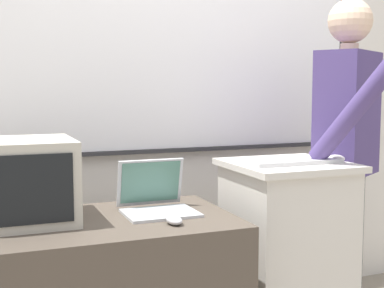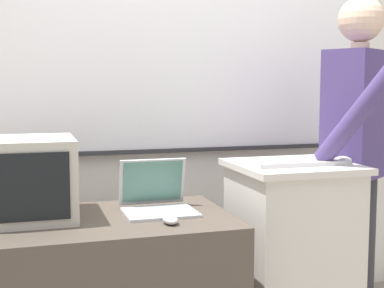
% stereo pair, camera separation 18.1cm
% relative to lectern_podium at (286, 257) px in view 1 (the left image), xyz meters
% --- Properties ---
extents(back_wall, '(6.40, 0.17, 2.98)m').
position_rel_lectern_podium_xyz_m(back_wall, '(-0.31, 0.74, 1.02)').
color(back_wall, silver).
rests_on(back_wall, ground_plane).
extents(lectern_podium, '(0.55, 0.54, 0.93)m').
position_rel_lectern_podium_xyz_m(lectern_podium, '(0.00, 0.00, 0.00)').
color(lectern_podium, beige).
rests_on(lectern_podium, ground_plane).
extents(person_presenter, '(0.56, 0.70, 1.72)m').
position_rel_lectern_podium_xyz_m(person_presenter, '(0.39, 0.07, 0.53)').
color(person_presenter, '#333338').
rests_on(person_presenter, ground_plane).
extents(laptop, '(0.31, 0.30, 0.22)m').
position_rel_lectern_podium_xyz_m(laptop, '(-0.65, 0.04, 0.33)').
color(laptop, '#B7BABF').
rests_on(laptop, side_desk).
extents(wireless_keyboard, '(0.45, 0.14, 0.02)m').
position_rel_lectern_podium_xyz_m(wireless_keyboard, '(-0.00, -0.07, 0.47)').
color(wireless_keyboard, silver).
rests_on(wireless_keyboard, lectern_podium).
extents(computer_mouse_by_laptop, '(0.06, 0.10, 0.03)m').
position_rel_lectern_podium_xyz_m(computer_mouse_by_laptop, '(-0.65, -0.21, 0.29)').
color(computer_mouse_by_laptop, '#BCBCC1').
rests_on(computer_mouse_by_laptop, side_desk).
extents(computer_mouse_by_keyboard, '(0.06, 0.10, 0.03)m').
position_rel_lectern_podium_xyz_m(computer_mouse_by_keyboard, '(0.22, -0.08, 0.48)').
color(computer_mouse_by_keyboard, silver).
rests_on(computer_mouse_by_keyboard, lectern_podium).
extents(crt_monitor, '(0.39, 0.44, 0.33)m').
position_rel_lectern_podium_xyz_m(crt_monitor, '(-1.19, 0.06, 0.44)').
color(crt_monitor, '#BCB7A8').
rests_on(crt_monitor, side_desk).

